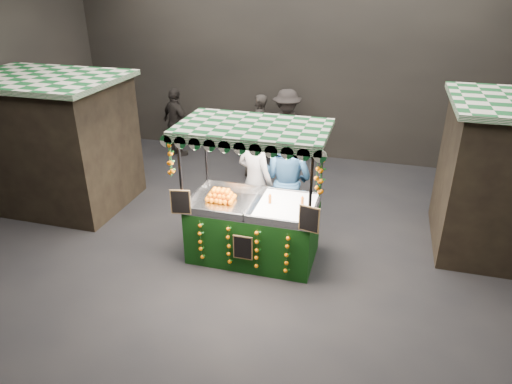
# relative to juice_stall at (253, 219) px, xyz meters

# --- Properties ---
(ground) EXTENTS (12.00, 12.00, 0.00)m
(ground) POSITION_rel_juice_stall_xyz_m (-0.05, -0.04, -0.71)
(ground) COLOR black
(ground) RESTS_ON ground
(market_hall) EXTENTS (12.10, 10.10, 5.05)m
(market_hall) POSITION_rel_juice_stall_xyz_m (-0.05, -0.04, 2.67)
(market_hall) COLOR black
(market_hall) RESTS_ON ground
(neighbour_stall_left) EXTENTS (3.00, 2.20, 2.60)m
(neighbour_stall_left) POSITION_rel_juice_stall_xyz_m (-4.45, 0.96, 0.59)
(neighbour_stall_left) COLOR black
(neighbour_stall_left) RESTS_ON ground
(juice_stall) EXTENTS (2.38, 1.40, 2.30)m
(juice_stall) POSITION_rel_juice_stall_xyz_m (0.00, 0.00, 0.00)
(juice_stall) COLOR black
(juice_stall) RESTS_ON ground
(vendor_grey) EXTENTS (0.86, 0.73, 2.01)m
(vendor_grey) POSITION_rel_juice_stall_xyz_m (-0.21, 0.85, 0.29)
(vendor_grey) COLOR slate
(vendor_grey) RESTS_ON ground
(vendor_blue) EXTENTS (1.20, 1.08, 2.02)m
(vendor_blue) POSITION_rel_juice_stall_xyz_m (0.34, 1.09, 0.30)
(vendor_blue) COLOR navy
(vendor_blue) RESTS_ON ground
(shopper_0) EXTENTS (0.77, 0.59, 1.89)m
(shopper_0) POSITION_rel_juice_stall_xyz_m (-3.93, 2.15, 0.23)
(shopper_0) COLOR #2D2825
(shopper_0) RESTS_ON ground
(shopper_1) EXTENTS (0.90, 0.72, 1.81)m
(shopper_1) POSITION_rel_juice_stall_xyz_m (3.93, 1.76, 0.19)
(shopper_1) COLOR black
(shopper_1) RESTS_ON ground
(shopper_2) EXTENTS (1.10, 0.90, 1.76)m
(shopper_2) POSITION_rel_juice_stall_xyz_m (-3.21, 4.04, 0.16)
(shopper_2) COLOR black
(shopper_2) RESTS_ON ground
(shopper_3) EXTENTS (1.40, 1.13, 1.89)m
(shopper_3) POSITION_rel_juice_stall_xyz_m (-0.36, 4.15, 0.23)
(shopper_3) COLOR #2C2624
(shopper_3) RESTS_ON ground
(shopper_4) EXTENTS (0.81, 0.57, 1.58)m
(shopper_4) POSITION_rel_juice_stall_xyz_m (-0.82, 3.15, 0.08)
(shopper_4) COLOR #292622
(shopper_4) RESTS_ON ground
(shopper_6) EXTENTS (0.42, 0.63, 1.70)m
(shopper_6) POSITION_rel_juice_stall_xyz_m (-1.07, 4.23, 0.14)
(shopper_6) COLOR #2B2623
(shopper_6) RESTS_ON ground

